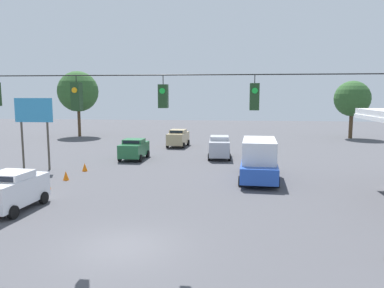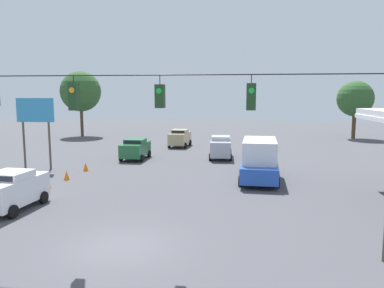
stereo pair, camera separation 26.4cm
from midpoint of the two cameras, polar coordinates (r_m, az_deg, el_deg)
name	(u,v)px [view 1 (the left image)]	position (r m, az deg, el deg)	size (l,w,h in m)	color
ground_plane	(124,247)	(15.08, -10.82, -15.17)	(140.00, 140.00, 0.00)	#47474C
overhead_signal_span	(120,129)	(13.88, -11.45, 2.23)	(19.28, 0.38, 7.06)	#4C473D
sedan_silver_oncoming_deep	(219,147)	(34.19, 3.97, -0.40)	(2.12, 4.33, 2.03)	#A8AAB2
sedan_white_parked_shoulder	(12,190)	(21.04, -26.09, -6.34)	(2.32, 3.98, 1.95)	silver
sedan_green_withflow_far	(134,149)	(33.88, -9.04, -0.72)	(2.16, 3.86, 1.83)	#236038
sedan_tan_withflow_deep	(178,138)	(41.62, -2.32, 0.96)	(2.26, 4.02, 1.91)	tan
box_truck_blue_oncoming_far	(259,159)	(25.93, 9.88, -2.34)	(2.85, 6.98, 2.78)	#234CB2
traffic_cone_second	(27,195)	(22.61, -24.14, -7.11)	(0.41, 0.41, 0.64)	orange
traffic_cone_third	(47,184)	(24.81, -21.47, -5.70)	(0.41, 0.41, 0.64)	orange
traffic_cone_fourth	(66,176)	(26.90, -18.93, -4.57)	(0.41, 0.41, 0.64)	orange
traffic_cone_fifth	(85,167)	(29.58, -16.28, -3.39)	(0.41, 0.41, 0.64)	orange
roadside_billboard	(34,118)	(31.23, -23.17, 3.65)	(3.01, 0.16, 5.51)	#4C473D
tree_horizon_left	(352,99)	(53.55, 23.11, 6.35)	(4.63, 4.63, 7.55)	#4C3823
tree_horizon_right	(78,92)	(53.99, -17.12, 7.64)	(5.50, 5.50, 8.93)	#4C3823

